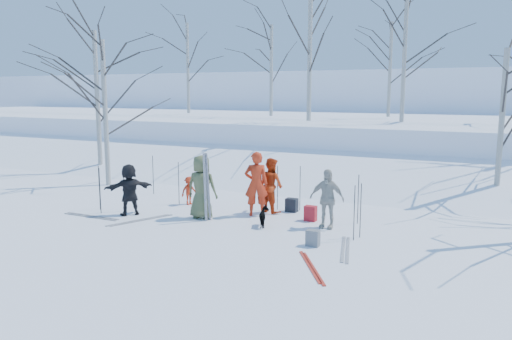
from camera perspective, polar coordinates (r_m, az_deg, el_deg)
The scene contains 38 objects.
ground at distance 13.27m, azimuth -2.92°, elevation -6.46°, with size 120.00×120.00×0.00m, color white.
snow_ramp at distance 19.49m, azimuth 7.27°, elevation -1.08°, with size 70.00×9.50×1.40m, color white.
snow_plateau at distance 28.93m, azimuth 13.93°, elevation 3.70°, with size 70.00×18.00×2.20m, color white.
far_hill at distance 49.55m, azimuth 19.42°, elevation 6.70°, with size 90.00×30.00×6.00m, color white.
skier_olive_center at distance 14.00m, azimuth -6.23°, elevation -1.93°, with size 0.87×0.57×1.79m, color #4B5432.
skier_red_north at distance 14.20m, azimuth 0.03°, elevation -1.59°, with size 0.67×0.44×1.85m, color red.
skier_redor_behind at distance 14.66m, azimuth 1.75°, elevation -1.73°, with size 0.78×0.61×1.61m, color #BE340E.
skier_red_seated at distance 15.81m, azimuth -7.64°, elevation -2.35°, with size 0.58×0.33×0.89m, color red.
skier_cream_east at distance 13.07m, azimuth 8.10°, elevation -3.26°, with size 0.91×0.38×1.56m, color beige.
skier_grey_west at distance 14.76m, azimuth -14.28°, elevation -2.17°, with size 1.38×0.44×1.49m, color black.
dog at distance 13.17m, azimuth 0.96°, elevation -5.39°, with size 0.28×0.62×0.52m, color black.
upright_ski_left at distance 13.62m, azimuth -5.83°, elevation -1.98°, with size 0.07×0.02×1.90m, color silver.
upright_ski_right at distance 13.66m, azimuth -5.50°, elevation -1.95°, with size 0.07×0.02×1.90m, color silver.
ski_pair_a at distance 14.21m, azimuth -13.09°, elevation -5.61°, with size 0.90×1.83×0.02m, color silver, non-canonical shape.
ski_pair_b at distance 10.35m, azimuth 6.36°, elevation -10.97°, with size 1.19×1.71×0.02m, color red, non-canonical shape.
ski_pair_c at distance 15.00m, azimuth -18.30°, elevation -5.06°, with size 1.90×0.23×0.02m, color silver, non-canonical shape.
ski_pair_d at distance 11.56m, azimuth 10.18°, elevation -8.89°, with size 0.69×1.89×0.02m, color silver, non-canonical shape.
ski_pole_a at distance 14.93m, azimuth 5.05°, elevation -2.10°, with size 0.02×0.02×1.34m, color black.
ski_pole_b at distance 15.67m, azimuth -17.47°, elevation -1.96°, with size 0.02×0.02×1.34m, color black.
ski_pole_c at distance 15.24m, azimuth -14.85°, elevation -2.15°, with size 0.02×0.02×1.34m, color black.
ski_pole_d at distance 13.66m, azimuth 11.59°, elevation -3.29°, with size 0.02×0.02×1.34m, color black.
ski_pole_e at distance 14.97m, azimuth 2.47°, elevation -2.05°, with size 0.02×0.02×1.34m, color black.
ski_pole_f at distance 12.38m, azimuth 11.86°, elevation -4.57°, with size 0.02×0.02×1.34m, color black.
ski_pole_g at distance 15.89m, azimuth -8.83°, elevation -1.50°, with size 0.02×0.02×1.34m, color black.
ski_pole_h at distance 12.12m, azimuth 11.16°, elevation -4.85°, with size 0.02×0.02×1.34m, color black.
ski_pole_i at distance 15.20m, azimuth -17.40°, elevation -2.28°, with size 0.02×0.02×1.34m, color black.
ski_pole_j at distance 17.60m, azimuth -11.68°, elevation -0.56°, with size 0.02×0.02×1.34m, color black.
backpack_red at distance 13.84m, azimuth 6.25°, elevation -4.95°, with size 0.32×0.22×0.42m, color #AD1A22.
backpack_grey at distance 11.65m, azimuth 6.51°, elevation -7.74°, with size 0.30×0.20×0.38m, color slate.
backpack_dark at distance 14.83m, azimuth 4.10°, elevation -4.02°, with size 0.34×0.24×0.40m, color black.
birch_plateau_a at distance 23.13m, azimuth 6.16°, elevation 13.32°, with size 4.94×4.94×6.20m, color silver, non-canonical shape.
birch_plateau_b at distance 31.38m, azimuth -7.79°, elevation 11.42°, with size 4.40×4.40×5.42m, color silver, non-canonical shape.
birch_plateau_d at distance 27.50m, azimuth 15.06°, elevation 11.00°, with size 4.02×4.02×4.89m, color silver, non-canonical shape.
birch_plateau_f at distance 22.92m, azimuth 16.58°, elevation 11.94°, with size 4.32×4.32×5.32m, color silver, non-canonical shape.
birch_plateau_g at distance 27.49m, azimuth 1.75°, elevation 11.26°, with size 4.00×4.00×4.86m, color silver, non-canonical shape.
birch_edge_a at distance 19.55m, azimuth -16.84°, elevation 6.18°, with size 4.39×4.39×5.41m, color silver, non-canonical shape.
birch_edge_d at distance 22.83m, azimuth -17.66°, elevation 7.35°, with size 4.87×4.87×6.09m, color silver, non-canonical shape.
birch_edge_e at distance 17.26m, azimuth 26.22°, elevation 4.37°, with size 3.99×3.99×4.84m, color silver, non-canonical shape.
Camera 1 is at (6.33, -11.12, 3.53)m, focal length 35.00 mm.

